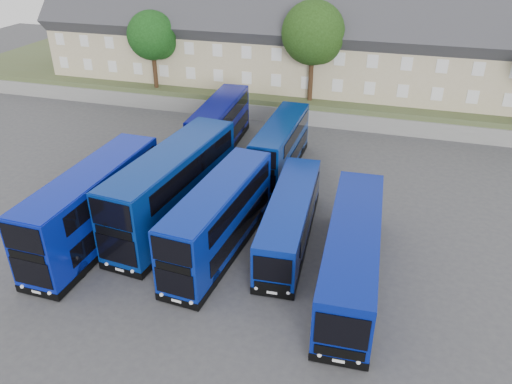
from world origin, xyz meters
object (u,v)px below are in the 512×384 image
object	(u,v)px
dd_front_left	(95,207)
tree_mid	(315,35)
tree_west	(154,37)
dd_front_mid	(174,189)
coach_east_a	(290,220)

from	to	relation	value
dd_front_left	tree_mid	distance (m)	26.29
dd_front_left	tree_west	size ratio (longest dim) A/B	1.53
tree_west	dd_front_left	bearing A→B (deg)	-72.33
dd_front_mid	tree_mid	world-z (taller)	tree_mid
coach_east_a	tree_mid	bearing A→B (deg)	93.86
tree_west	tree_mid	bearing A→B (deg)	1.79
dd_front_left	dd_front_mid	bearing A→B (deg)	42.58
coach_east_a	tree_mid	size ratio (longest dim) A/B	1.22
tree_west	tree_mid	world-z (taller)	tree_mid
dd_front_left	tree_mid	size ratio (longest dim) A/B	1.27
coach_east_a	tree_west	size ratio (longest dim) A/B	1.46
coach_east_a	tree_mid	xyz separation A→B (m)	(-2.83, 21.03, 6.58)
tree_west	dd_front_mid	bearing A→B (deg)	-61.24
dd_front_mid	tree_west	distance (m)	23.81
dd_front_mid	tree_mid	distance (m)	22.23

